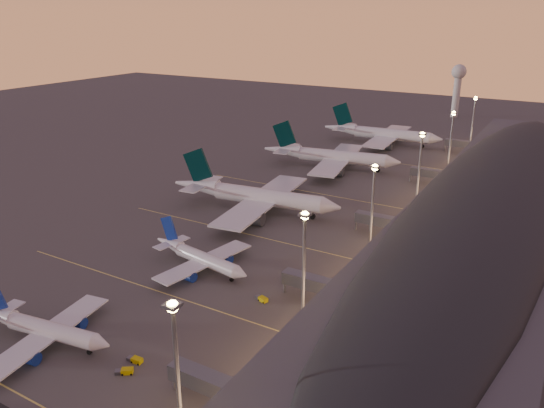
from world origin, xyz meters
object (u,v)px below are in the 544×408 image
(airliner_wide_far, at_px, (381,134))
(baggage_tug_a, at_px, (135,360))
(baggage_tug_c, at_px, (262,299))
(airliner_wide_near, at_px, (254,196))
(airliner_wide_mid, at_px, (330,156))
(baggage_tug_b, at_px, (125,371))
(airliner_narrow_south, at_px, (41,328))
(radar_tower, at_px, (458,82))
(airliner_narrow_north, at_px, (199,257))

(airliner_wide_far, relative_size, baggage_tug_a, 18.43)
(airliner_wide_far, height_order, baggage_tug_c, airliner_wide_far)
(airliner_wide_far, distance_m, baggage_tug_c, 165.74)
(airliner_wide_near, height_order, baggage_tug_a, airliner_wide_near)
(airliner_wide_mid, bearing_deg, baggage_tug_b, -89.89)
(airliner_wide_far, bearing_deg, baggage_tug_a, -87.62)
(airliner_narrow_south, distance_m, baggage_tug_b, 21.95)
(airliner_wide_mid, bearing_deg, airliner_wide_near, -100.10)
(airliner_narrow_south, relative_size, radar_tower, 1.03)
(airliner_wide_mid, height_order, baggage_tug_c, airliner_wide_mid)
(airliner_wide_near, relative_size, baggage_tug_c, 17.33)
(airliner_narrow_south, relative_size, airliner_wide_mid, 0.56)
(airliner_narrow_north, bearing_deg, airliner_wide_far, 101.75)
(airliner_narrow_south, relative_size, baggage_tug_a, 10.17)
(airliner_wide_near, height_order, airliner_wide_far, airliner_wide_near)
(airliner_wide_far, height_order, baggage_tug_b, airliner_wide_far)
(airliner_narrow_north, distance_m, airliner_wide_far, 157.26)
(airliner_narrow_north, distance_m, baggage_tug_b, 43.86)
(airliner_wide_mid, distance_m, radar_tower, 148.49)
(airliner_narrow_south, height_order, baggage_tug_a, airliner_narrow_south)
(airliner_narrow_north, xyz_separation_m, airliner_wide_far, (-6.27, 157.13, 1.91))
(airliner_narrow_north, relative_size, baggage_tug_c, 9.45)
(radar_tower, distance_m, baggage_tug_b, 292.24)
(airliner_narrow_north, bearing_deg, baggage_tug_b, -61.16)
(airliner_narrow_north, xyz_separation_m, radar_tower, (9.29, 250.11, 18.80))
(airliner_wide_near, relative_size, radar_tower, 1.88)
(airliner_wide_near, xyz_separation_m, baggage_tug_c, (33.50, -49.60, -4.58))
(airliner_narrow_south, relative_size, airliner_wide_near, 0.55)
(baggage_tug_b, bearing_deg, baggage_tug_c, 43.07)
(airliner_narrow_south, bearing_deg, airliner_wide_near, 83.67)
(airliner_wide_near, xyz_separation_m, baggage_tug_a, (24.50, -81.36, -4.59))
(baggage_tug_c, bearing_deg, airliner_narrow_north, -178.63)
(airliner_wide_far, bearing_deg, airliner_narrow_south, -93.75)
(baggage_tug_a, bearing_deg, airliner_wide_far, 92.03)
(airliner_wide_mid, distance_m, baggage_tug_a, 143.74)
(airliner_narrow_north, distance_m, airliner_wide_mid, 104.42)
(airliner_wide_mid, relative_size, baggage_tug_b, 17.28)
(airliner_wide_near, bearing_deg, airliner_wide_far, 80.83)
(radar_tower, relative_size, baggage_tug_a, 9.89)
(airliner_narrow_south, relative_size, baggage_tug_b, 9.68)
(radar_tower, height_order, baggage_tug_a, radar_tower)
(baggage_tug_a, relative_size, baggage_tug_c, 0.93)
(airliner_narrow_south, distance_m, radar_tower, 293.44)
(airliner_narrow_north, bearing_deg, airliner_narrow_south, -90.26)
(airliner_narrow_south, xyz_separation_m, baggage_tug_a, (20.95, 4.49, -2.65))
(airliner_wide_far, bearing_deg, airliner_wide_near, -95.76)
(radar_tower, bearing_deg, baggage_tug_a, -89.12)
(airliner_wide_mid, bearing_deg, airliner_narrow_south, -98.40)
(airliner_narrow_south, relative_size, baggage_tug_c, 9.50)
(airliner_wide_mid, relative_size, radar_tower, 1.84)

